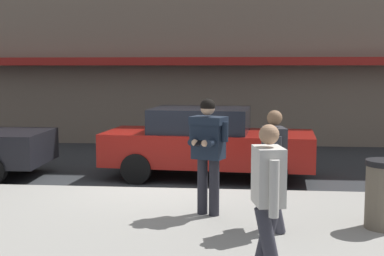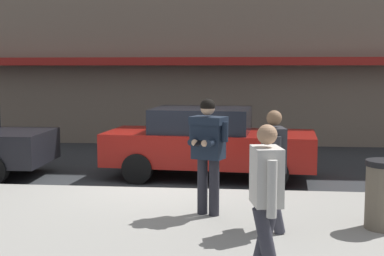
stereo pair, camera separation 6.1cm
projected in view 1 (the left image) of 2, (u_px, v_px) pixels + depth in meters
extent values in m
plane|color=#2B2D30|center=(156.00, 192.00, 10.38)|extent=(80.00, 80.00, 0.00)
cube|color=#99968E|center=(194.00, 236.00, 7.46)|extent=(32.00, 5.30, 0.14)
cube|color=silver|center=(207.00, 193.00, 10.34)|extent=(28.00, 0.12, 0.01)
cube|color=maroon|center=(221.00, 61.00, 16.08)|extent=(26.60, 0.70, 0.24)
cylinder|color=black|center=(23.00, 157.00, 12.62)|extent=(0.64, 0.23, 0.64)
cube|color=maroon|center=(209.00, 148.00, 11.68)|extent=(4.63, 2.17, 0.70)
cube|color=black|center=(201.00, 120.00, 11.64)|extent=(2.19, 1.80, 0.52)
cylinder|color=black|center=(274.00, 159.00, 12.32)|extent=(0.66, 0.27, 0.64)
cylinder|color=black|center=(272.00, 173.00, 10.64)|extent=(0.66, 0.27, 0.64)
cylinder|color=black|center=(156.00, 155.00, 12.79)|extent=(0.66, 0.27, 0.64)
cylinder|color=black|center=(136.00, 169.00, 11.12)|extent=(0.66, 0.27, 0.64)
cylinder|color=#23232B|center=(214.00, 187.00, 8.21)|extent=(0.16, 0.16, 0.88)
cylinder|color=#23232B|center=(202.00, 186.00, 8.30)|extent=(0.16, 0.16, 0.88)
cube|color=#192333|center=(208.00, 138.00, 8.17)|extent=(0.54, 0.45, 0.64)
cube|color=#192333|center=(208.00, 120.00, 8.14)|extent=(0.61, 0.51, 0.12)
cylinder|color=#192333|center=(225.00, 132.00, 8.03)|extent=(0.11, 0.11, 0.30)
cylinder|color=#192333|center=(213.00, 143.00, 7.96)|extent=(0.21, 0.32, 0.10)
sphere|color=tan|center=(205.00, 143.00, 7.87)|extent=(0.10, 0.10, 0.10)
cylinder|color=#192333|center=(193.00, 130.00, 8.28)|extent=(0.11, 0.11, 0.30)
cylinder|color=#192333|center=(195.00, 141.00, 8.10)|extent=(0.21, 0.32, 0.10)
sphere|color=tan|center=(195.00, 143.00, 7.94)|extent=(0.10, 0.10, 0.10)
cube|color=black|center=(198.00, 143.00, 7.87)|extent=(0.12, 0.16, 0.07)
sphere|color=tan|center=(208.00, 108.00, 8.09)|extent=(0.22, 0.22, 0.22)
sphere|color=black|center=(208.00, 106.00, 8.09)|extent=(0.23, 0.23, 0.23)
cylinder|color=#33333D|center=(265.00, 242.00, 5.68)|extent=(0.35, 0.21, 0.87)
cylinder|color=#33333D|center=(269.00, 247.00, 5.50)|extent=(0.35, 0.21, 0.87)
cube|color=silver|center=(268.00, 176.00, 5.51)|extent=(0.35, 0.46, 0.60)
cylinder|color=silver|center=(263.00, 178.00, 5.76)|extent=(0.10, 0.10, 0.58)
cylinder|color=silver|center=(274.00, 189.00, 5.27)|extent=(0.10, 0.10, 0.58)
sphere|color=tan|center=(269.00, 134.00, 5.46)|extent=(0.21, 0.21, 0.21)
cylinder|color=#33333D|center=(274.00, 203.00, 7.31)|extent=(0.34, 0.19, 0.87)
cylinder|color=#33333D|center=(272.00, 200.00, 7.49)|extent=(0.34, 0.19, 0.87)
cube|color=#2D2D33|center=(274.00, 149.00, 7.31)|extent=(0.34, 0.45, 0.60)
cylinder|color=#2D2D33|center=(278.00, 158.00, 7.07)|extent=(0.10, 0.10, 0.58)
cylinder|color=#2D2D33|center=(270.00, 152.00, 7.57)|extent=(0.10, 0.10, 0.58)
sphere|color=#8C6647|center=(275.00, 118.00, 7.27)|extent=(0.21, 0.21, 0.21)
cube|color=brown|center=(271.00, 160.00, 7.64)|extent=(0.15, 0.25, 0.32)
cylinder|color=#665B4C|center=(384.00, 197.00, 7.55)|extent=(0.52, 0.52, 0.90)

